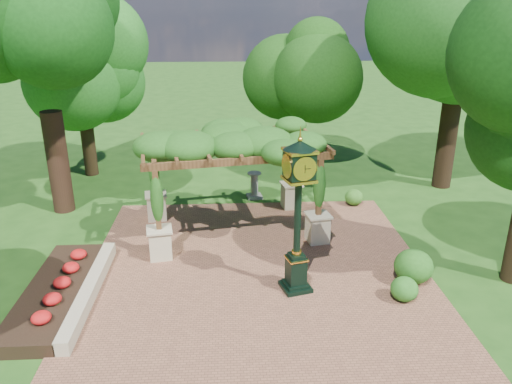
{
  "coord_description": "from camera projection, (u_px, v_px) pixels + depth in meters",
  "views": [
    {
      "loc": [
        -0.77,
        -11.36,
        7.42
      ],
      "look_at": [
        0.0,
        2.5,
        2.2
      ],
      "focal_mm": 35.0,
      "sensor_mm": 36.0,
      "label": 1
    }
  ],
  "objects": [
    {
      "name": "flower_bed",
      "position": [
        56.0,
        292.0,
        13.39
      ],
      "size": [
        1.5,
        5.0,
        0.36
      ],
      "primitive_type": "cube",
      "color": "red",
      "rests_on": "ground"
    },
    {
      "name": "border_wall",
      "position": [
        90.0,
        291.0,
        13.43
      ],
      "size": [
        0.35,
        5.0,
        0.4
      ],
      "primitive_type": "cube",
      "color": "#C6B793",
      "rests_on": "ground"
    },
    {
      "name": "sundial",
      "position": [
        254.0,
        187.0,
        20.31
      ],
      "size": [
        0.67,
        0.67,
        1.08
      ],
      "rotation": [
        0.0,
        0.0,
        0.14
      ],
      "color": "gray",
      "rests_on": "ground"
    },
    {
      "name": "pedestal_clock",
      "position": [
        298.0,
        203.0,
        12.94
      ],
      "size": [
        1.05,
        1.05,
        4.32
      ],
      "rotation": [
        0.0,
        0.0,
        0.27
      ],
      "color": "black",
      "rests_on": "brick_plaza"
    },
    {
      "name": "brick_plaza",
      "position": [
        259.0,
        282.0,
        14.2
      ],
      "size": [
        10.0,
        12.0,
        0.04
      ],
      "primitive_type": "cube",
      "color": "brown",
      "rests_on": "ground"
    },
    {
      "name": "tree_east_far",
      "position": [
        466.0,
        2.0,
        19.14
      ],
      "size": [
        5.41,
        5.41,
        10.95
      ],
      "color": "black",
      "rests_on": "ground"
    },
    {
      "name": "tree_west_near",
      "position": [
        38.0,
        25.0,
        16.85
      ],
      "size": [
        4.58,
        4.58,
        9.91
      ],
      "color": "#351F15",
      "rests_on": "ground"
    },
    {
      "name": "tree_west_far",
      "position": [
        79.0,
        69.0,
        21.61
      ],
      "size": [
        4.07,
        4.07,
        6.99
      ],
      "color": "#312213",
      "rests_on": "ground"
    },
    {
      "name": "ground",
      "position": [
        261.0,
        302.0,
        13.27
      ],
      "size": [
        120.0,
        120.0,
        0.0
      ],
      "primitive_type": "plane",
      "color": "#1E4714",
      "rests_on": "ground"
    },
    {
      "name": "shrub_mid",
      "position": [
        413.0,
        266.0,
        14.01
      ],
      "size": [
        1.41,
        1.41,
        0.97
      ],
      "primitive_type": "ellipsoid",
      "rotation": [
        0.0,
        0.0,
        -0.39
      ],
      "color": "#235919",
      "rests_on": "brick_plaza"
    },
    {
      "name": "tree_north",
      "position": [
        296.0,
        66.0,
        23.75
      ],
      "size": [
        3.98,
        3.98,
        6.8
      ],
      "color": "#321F14",
      "rests_on": "ground"
    },
    {
      "name": "pergola",
      "position": [
        232.0,
        146.0,
        16.43
      ],
      "size": [
        6.47,
        4.64,
        3.74
      ],
      "rotation": [
        0.0,
        0.0,
        0.17
      ],
      "color": "beige",
      "rests_on": "brick_plaza"
    },
    {
      "name": "shrub_front",
      "position": [
        404.0,
        289.0,
        13.2
      ],
      "size": [
        0.92,
        0.92,
        0.66
      ],
      "primitive_type": "ellipsoid",
      "rotation": [
        0.0,
        0.0,
        0.32
      ],
      "color": "#26631C",
      "rests_on": "brick_plaza"
    },
    {
      "name": "shrub_back",
      "position": [
        354.0,
        197.0,
        19.52
      ],
      "size": [
        0.9,
        0.9,
        0.63
      ],
      "primitive_type": "ellipsoid",
      "rotation": [
        0.0,
        0.0,
        0.36
      ],
      "color": "#2F641D",
      "rests_on": "brick_plaza"
    }
  ]
}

